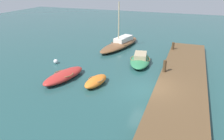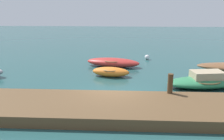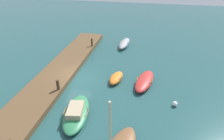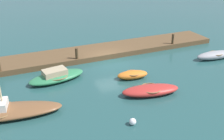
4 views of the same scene
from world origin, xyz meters
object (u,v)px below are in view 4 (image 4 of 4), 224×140
at_px(dinghy_orange, 133,75).
at_px(mooring_post_west, 173,39).
at_px(motorboat_green, 56,76).
at_px(marker_buoy, 133,122).
at_px(mooring_post_mid_west, 77,53).
at_px(rowboat_red, 151,90).
at_px(rowboat_grey, 216,55).

xyz_separation_m(dinghy_orange, mooring_post_west, (-7.25, -4.76, 0.71)).
bearing_deg(motorboat_green, marker_buoy, 101.50).
xyz_separation_m(dinghy_orange, mooring_post_mid_west, (3.32, -4.76, 0.68)).
bearing_deg(dinghy_orange, marker_buoy, 71.77).
distance_m(dinghy_orange, mooring_post_mid_west, 5.84).
xyz_separation_m(motorboat_green, mooring_post_mid_west, (-2.51, -2.65, 0.63)).
height_order(rowboat_red, mooring_post_west, mooring_post_west).
distance_m(mooring_post_west, mooring_post_mid_west, 10.57).
xyz_separation_m(rowboat_red, dinghy_orange, (-0.01, -2.87, -0.02)).
distance_m(motorboat_green, mooring_post_west, 13.36).
distance_m(dinghy_orange, mooring_post_west, 8.70).
bearing_deg(motorboat_green, rowboat_grey, 165.10).
bearing_deg(motorboat_green, dinghy_orange, 150.94).
relative_size(rowboat_grey, mooring_post_mid_west, 4.11).
height_order(rowboat_grey, dinghy_orange, rowboat_grey).
xyz_separation_m(rowboat_grey, mooring_post_west, (2.09, -4.17, 0.65)).
bearing_deg(marker_buoy, mooring_post_west, -134.36).
height_order(motorboat_green, mooring_post_west, mooring_post_west).
xyz_separation_m(rowboat_red, mooring_post_mid_west, (3.31, -7.63, 0.67)).
bearing_deg(marker_buoy, dinghy_orange, -117.34).
distance_m(rowboat_grey, mooring_post_west, 4.71).
bearing_deg(rowboat_red, rowboat_grey, -147.98).
xyz_separation_m(mooring_post_west, mooring_post_mid_west, (10.57, 0.00, -0.03)).
relative_size(rowboat_grey, dinghy_orange, 1.54).
bearing_deg(rowboat_grey, mooring_post_west, -58.24).
bearing_deg(motorboat_green, mooring_post_mid_west, -142.62).
distance_m(rowboat_grey, mooring_post_mid_west, 13.34).
relative_size(rowboat_red, mooring_post_mid_west, 4.41).
distance_m(rowboat_red, mooring_post_west, 10.55).
bearing_deg(marker_buoy, rowboat_grey, -153.09).
height_order(motorboat_green, mooring_post_mid_west, mooring_post_mid_west).
xyz_separation_m(rowboat_grey, marker_buoy, (12.25, 6.22, -0.17)).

